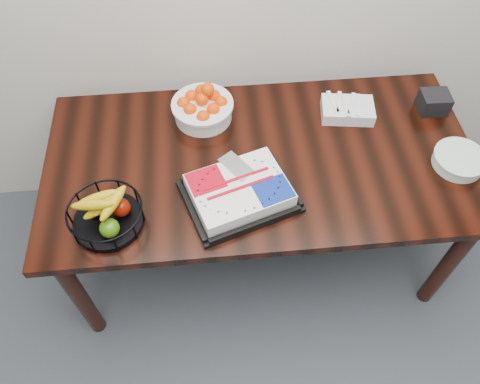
{
  "coord_description": "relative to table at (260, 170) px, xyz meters",
  "views": [
    {
      "loc": [
        -0.21,
        0.75,
        2.24
      ],
      "look_at": [
        -0.11,
        1.77,
        0.83
      ],
      "focal_mm": 35.0,
      "sensor_mm": 36.0,
      "label": 1
    }
  ],
  "objects": [
    {
      "name": "fruit_basket",
      "position": [
        -0.61,
        -0.27,
        0.15
      ],
      "size": [
        0.28,
        0.28,
        0.15
      ],
      "color": "black",
      "rests_on": "table"
    },
    {
      "name": "table",
      "position": [
        0.0,
        0.0,
        0.0
      ],
      "size": [
        1.8,
        0.9,
        0.75
      ],
      "color": "black",
      "rests_on": "ground"
    },
    {
      "name": "plate_stack",
      "position": [
        0.8,
        -0.11,
        0.11
      ],
      "size": [
        0.21,
        0.21,
        0.05
      ],
      "color": "white",
      "rests_on": "table"
    },
    {
      "name": "cake_tray",
      "position": [
        -0.11,
        -0.2,
        0.13
      ],
      "size": [
        0.49,
        0.44,
        0.09
      ],
      "color": "black",
      "rests_on": "table"
    },
    {
      "name": "fork_bag",
      "position": [
        0.41,
        0.21,
        0.12
      ],
      "size": [
        0.25,
        0.18,
        0.06
      ],
      "color": "silver",
      "rests_on": "table"
    },
    {
      "name": "napkin_box",
      "position": [
        0.8,
        0.21,
        0.13
      ],
      "size": [
        0.13,
        0.11,
        0.09
      ],
      "primitive_type": "cube",
      "rotation": [
        0.0,
        0.0,
        -0.03
      ],
      "color": "black",
      "rests_on": "table"
    },
    {
      "name": "tangerine_bowl",
      "position": [
        -0.23,
        0.26,
        0.16
      ],
      "size": [
        0.27,
        0.27,
        0.17
      ],
      "color": "white",
      "rests_on": "table"
    }
  ]
}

